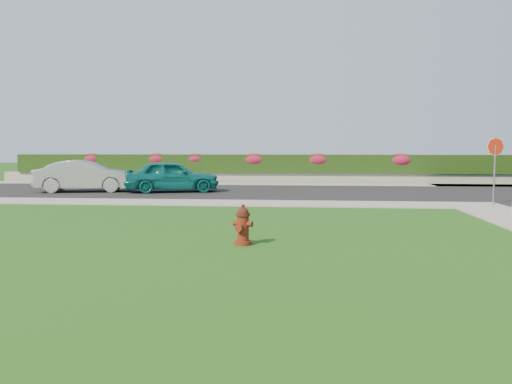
# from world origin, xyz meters

# --- Properties ---
(ground) EXTENTS (120.00, 120.00, 0.00)m
(ground) POSITION_xyz_m (0.00, 0.00, 0.00)
(ground) COLOR black
(ground) RESTS_ON ground
(street_far) EXTENTS (26.00, 8.00, 0.04)m
(street_far) POSITION_xyz_m (-5.00, 14.00, 0.02)
(street_far) COLOR black
(street_far) RESTS_ON ground
(sidewalk_far) EXTENTS (24.00, 2.00, 0.04)m
(sidewalk_far) POSITION_xyz_m (-6.00, 9.00, 0.02)
(sidewalk_far) COLOR gray
(sidewalk_far) RESTS_ON ground
(curb_corner) EXTENTS (2.00, 2.00, 0.04)m
(curb_corner) POSITION_xyz_m (7.00, 9.00, 0.02)
(curb_corner) COLOR gray
(curb_corner) RESTS_ON ground
(sidewalk_beyond) EXTENTS (34.00, 2.00, 0.04)m
(sidewalk_beyond) POSITION_xyz_m (-1.00, 19.00, 0.02)
(sidewalk_beyond) COLOR gray
(sidewalk_beyond) RESTS_ON ground
(retaining_wall) EXTENTS (34.00, 0.40, 0.60)m
(retaining_wall) POSITION_xyz_m (-1.00, 20.50, 0.30)
(retaining_wall) COLOR gray
(retaining_wall) RESTS_ON ground
(hedge) EXTENTS (32.00, 0.90, 1.10)m
(hedge) POSITION_xyz_m (-1.00, 20.60, 1.15)
(hedge) COLOR black
(hedge) RESTS_ON retaining_wall
(fire_hydrant) EXTENTS (0.45, 0.43, 0.87)m
(fire_hydrant) POSITION_xyz_m (-0.49, 1.00, 0.41)
(fire_hydrant) COLOR #55180D
(fire_hydrant) RESTS_ON ground
(sedan_teal) EXTENTS (4.66, 2.85, 1.48)m
(sedan_teal) POSITION_xyz_m (-5.30, 13.32, 0.78)
(sedan_teal) COLOR #0D6562
(sedan_teal) RESTS_ON street_far
(sedan_silver) EXTENTS (4.71, 2.50, 1.48)m
(sedan_silver) POSITION_xyz_m (-9.40, 13.04, 0.78)
(sedan_silver) COLOR #A0A3A7
(sedan_silver) RESTS_ON street_far
(stop_sign) EXTENTS (0.66, 0.17, 2.47)m
(stop_sign) POSITION_xyz_m (7.68, 9.17, 1.83)
(stop_sign) COLOR slate
(stop_sign) RESTS_ON ground
(flower_clump_a) EXTENTS (1.36, 0.87, 0.68)m
(flower_clump_a) POSITION_xyz_m (-12.26, 20.50, 1.43)
(flower_clump_a) COLOR #B11E4D
(flower_clump_a) RESTS_ON hedge
(flower_clump_b) EXTENTS (1.37, 0.88, 0.69)m
(flower_clump_b) POSITION_xyz_m (-8.14, 20.50, 1.43)
(flower_clump_b) COLOR #B11E4D
(flower_clump_b) RESTS_ON hedge
(flower_clump_c) EXTENTS (1.32, 0.85, 0.66)m
(flower_clump_c) POSITION_xyz_m (-5.73, 20.50, 1.44)
(flower_clump_c) COLOR #B11E4D
(flower_clump_c) RESTS_ON hedge
(flower_clump_d) EXTENTS (1.49, 0.96, 0.75)m
(flower_clump_d) POSITION_xyz_m (-2.14, 20.50, 1.40)
(flower_clump_d) COLOR #B11E4D
(flower_clump_d) RESTS_ON hedge
(flower_clump_e) EXTENTS (1.50, 0.97, 0.75)m
(flower_clump_e) POSITION_xyz_m (1.68, 20.50, 1.40)
(flower_clump_e) COLOR #B11E4D
(flower_clump_e) RESTS_ON hedge
(flower_clump_f) EXTENTS (1.55, 1.00, 0.77)m
(flower_clump_f) POSITION_xyz_m (6.51, 20.50, 1.39)
(flower_clump_f) COLOR #B11E4D
(flower_clump_f) RESTS_ON hedge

